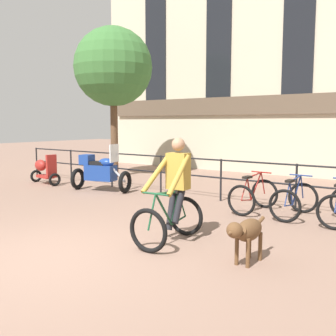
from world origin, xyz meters
TOP-DOWN VIEW (x-y plane):
  - ground_plane at (0.00, 0.00)m, footprint 60.00×60.00m
  - canal_railing at (-0.00, 5.20)m, footprint 15.05×0.05m
  - building_facade at (0.00, 10.99)m, footprint 18.00×0.72m
  - cyclist_with_bike at (0.99, 1.75)m, footprint 0.75×1.21m
  - dog at (2.41, 1.49)m, footprint 0.29×1.01m
  - parked_motorcycle at (-3.46, 4.43)m, footprint 1.80×0.97m
  - parked_bicycle_near_lamp at (1.16, 4.54)m, footprint 0.74×1.16m
  - parked_bicycle_mid_left at (2.06, 4.54)m, footprint 0.69×1.13m
  - parked_scooter at (-5.87, 4.31)m, footprint 1.32×0.58m
  - tree_canalside_left at (-5.25, 6.89)m, footprint 2.76×2.76m

SIDE VIEW (x-z plane):
  - ground_plane at x=0.00m, z-range 0.00..0.00m
  - parked_bicycle_near_lamp at x=1.16m, z-range -0.07..0.79m
  - parked_bicycle_mid_left at x=2.06m, z-range -0.07..0.79m
  - parked_scooter at x=-5.87m, z-range -0.02..0.94m
  - dog at x=2.41m, z-range 0.13..0.79m
  - parked_motorcycle at x=-3.46m, z-range -0.11..1.24m
  - canal_railing at x=0.00m, z-range 0.18..1.23m
  - cyclist_with_bike at x=0.99m, z-range -0.09..1.61m
  - tree_canalside_left at x=-5.25m, z-range 1.24..6.52m
  - building_facade at x=0.00m, z-range -0.02..10.34m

